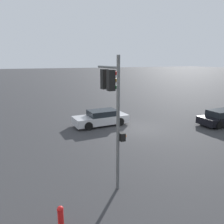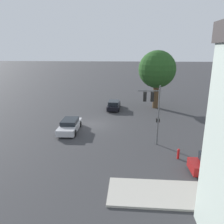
{
  "view_description": "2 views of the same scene",
  "coord_description": "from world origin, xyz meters",
  "views": [
    {
      "loc": [
        9.29,
        15.1,
        5.63
      ],
      "look_at": [
        3.33,
        1.95,
        2.21
      ],
      "focal_mm": 35.0,
      "sensor_mm": 36.0,
      "label": 1
    },
    {
      "loc": [
        25.52,
        4.33,
        9.01
      ],
      "look_at": [
        0.74,
        2.38,
        1.88
      ],
      "focal_mm": 35.0,
      "sensor_mm": 36.0,
      "label": 2
    }
  ],
  "objects": [
    {
      "name": "parked_car_0",
      "position": [
        10.43,
        10.94,
        0.71
      ],
      "size": [
        1.96,
        3.94,
        1.53
      ],
      "rotation": [
        0.0,
        0.0,
        1.61
      ],
      "color": "maroon",
      "rests_on": "ground_plane"
    },
    {
      "name": "traffic_signal",
      "position": [
        5.4,
        6.56,
        4.05
      ],
      "size": [
        0.6,
        2.21,
        5.84
      ],
      "rotation": [
        0.0,
        0.0,
        3.17
      ],
      "color": "#515456",
      "rests_on": "ground_plane"
    },
    {
      "name": "crossing_car_0",
      "position": [
        -7.47,
        2.02,
        0.65
      ],
      "size": [
        4.55,
        1.95,
        1.35
      ],
      "rotation": [
        0.0,
        0.0,
        3.13
      ],
      "color": "black",
      "rests_on": "ground_plane"
    },
    {
      "name": "crossing_car_1",
      "position": [
        2.46,
        -2.33,
        0.66
      ],
      "size": [
        4.83,
        2.13,
        1.35
      ],
      "rotation": [
        0.0,
        0.0,
        0.03
      ],
      "color": "#B7B7BC",
      "rests_on": "ground_plane"
    },
    {
      "name": "fire_hydrant",
      "position": [
        8.26,
        8.64,
        0.49
      ],
      "size": [
        0.22,
        0.22,
        0.92
      ],
      "color": "red",
      "rests_on": "ground_plane"
    },
    {
      "name": "ground_plane",
      "position": [
        0.0,
        0.0,
        0.0
      ],
      "size": [
        300.0,
        300.0,
        0.0
      ],
      "primitive_type": "plane",
      "color": "#333335"
    },
    {
      "name": "street_tree",
      "position": [
        -8.84,
        8.58,
        6.03
      ],
      "size": [
        5.7,
        5.7,
        8.95
      ],
      "color": "#4C3823",
      "rests_on": "ground_plane"
    }
  ]
}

